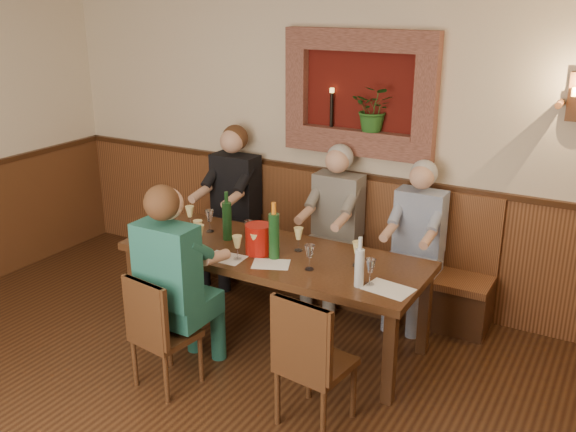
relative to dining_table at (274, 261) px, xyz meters
name	(u,v)px	position (x,y,z in m)	size (l,w,h in m)	color
room_shell	(76,162)	(0.00, -1.85, 1.21)	(6.04, 6.04, 2.82)	beige
wainscoting	(102,392)	(0.00, -1.85, -0.09)	(6.02, 6.02, 1.15)	#4E2B16
wall_niche	(363,99)	(0.24, 1.09, 1.13)	(1.36, 0.30, 1.06)	#50100B
dining_table	(274,261)	(0.00, 0.00, 0.00)	(2.40, 0.90, 0.75)	#362010
bench	(326,260)	(0.00, 0.94, -0.35)	(3.00, 0.45, 1.11)	#381E0F
chair_near_left	(165,353)	(-0.33, -0.95, -0.42)	(0.43, 0.43, 0.87)	#362010
chair_near_right	(314,386)	(0.78, -0.81, -0.40)	(0.46, 0.46, 0.94)	#362010
person_bench_left	(231,216)	(-0.97, 0.84, -0.05)	(0.45, 0.55, 1.49)	black
person_bench_mid	(333,239)	(0.11, 0.84, -0.08)	(0.42, 0.52, 1.43)	#595551
person_bench_right	(414,258)	(0.86, 0.84, -0.10)	(0.40, 0.50, 1.39)	navy
person_chair_front	(178,298)	(-0.33, -0.78, -0.06)	(0.44, 0.54, 1.47)	navy
spittoon_bucket	(259,239)	(-0.09, -0.07, 0.19)	(0.21, 0.21, 0.23)	#B5140B
wine_bottle_green_a	(274,235)	(0.06, -0.10, 0.26)	(0.10, 0.10, 0.45)	#19471E
wine_bottle_green_b	(227,220)	(-0.47, 0.05, 0.24)	(0.10, 0.10, 0.41)	#19471E
water_bottle	(359,267)	(0.82, -0.24, 0.22)	(0.08, 0.08, 0.36)	silver
tasting_sheet_a	(178,236)	(-0.87, -0.09, 0.08)	(0.25, 0.18, 0.00)	white
tasting_sheet_b	(271,264)	(0.10, -0.21, 0.08)	(0.27, 0.20, 0.00)	white
tasting_sheet_c	(388,289)	(1.02, -0.18, 0.08)	(0.32, 0.23, 0.00)	white
tasting_sheet_d	(226,258)	(-0.26, -0.28, 0.08)	(0.29, 0.21, 0.00)	white
wine_glass_0	(164,226)	(-0.96, -0.15, 0.17)	(0.08, 0.08, 0.19)	#F9EB95
wine_glass_1	(210,221)	(-0.70, 0.13, 0.17)	(0.08, 0.08, 0.19)	white
wine_glass_2	(200,236)	(-0.55, -0.21, 0.17)	(0.08, 0.08, 0.19)	#F9EB95
wine_glass_3	(249,232)	(-0.27, 0.06, 0.17)	(0.08, 0.08, 0.19)	white
wine_glass_4	(255,245)	(-0.08, -0.15, 0.17)	(0.08, 0.08, 0.19)	#F9EB95
wine_glass_5	(298,239)	(0.15, 0.12, 0.17)	(0.08, 0.08, 0.19)	#F9EB95
wine_glass_6	(309,257)	(0.39, -0.15, 0.17)	(0.08, 0.08, 0.19)	white
wine_glass_7	(357,254)	(0.67, 0.08, 0.17)	(0.08, 0.08, 0.19)	#F9EB95
wine_glass_8	(370,272)	(0.88, -0.18, 0.17)	(0.08, 0.08, 0.19)	white
wine_glass_9	(237,248)	(-0.16, -0.26, 0.17)	(0.08, 0.08, 0.19)	#F9EB95
wine_glass_10	(190,217)	(-0.91, 0.13, 0.17)	(0.08, 0.08, 0.19)	#F9EB95
wine_glass_11	(198,232)	(-0.63, -0.13, 0.17)	(0.08, 0.08, 0.19)	#F9EB95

